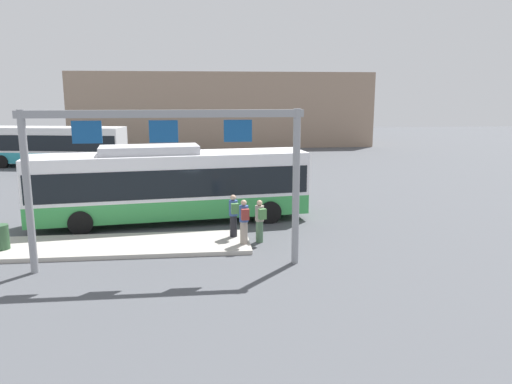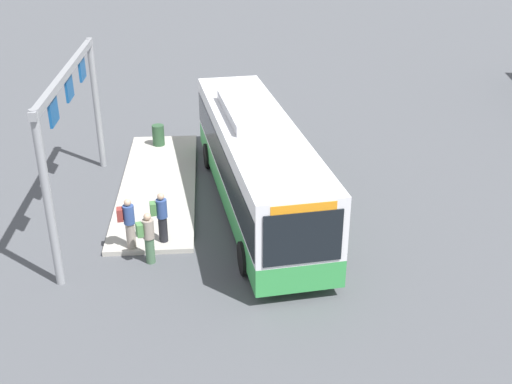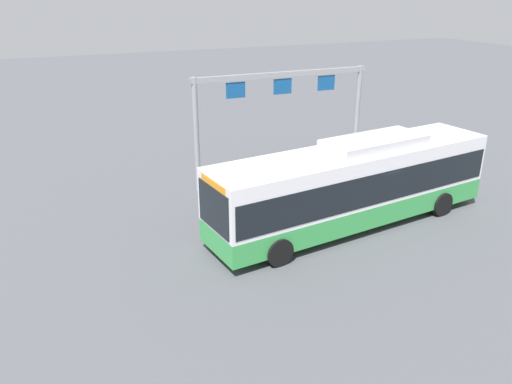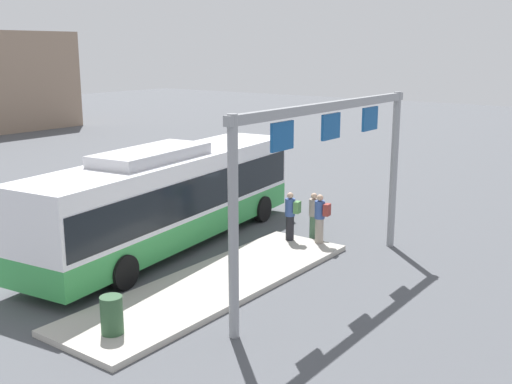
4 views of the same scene
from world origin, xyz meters
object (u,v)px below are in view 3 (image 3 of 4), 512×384
object	(u,v)px
person_boarding	(236,187)
person_waiting_near	(260,183)
person_waiting_mid	(245,177)
trash_bin	(408,163)
bus_main	(354,182)

from	to	relation	value
person_boarding	person_waiting_near	world-z (taller)	person_waiting_near
person_boarding	person_waiting_mid	world-z (taller)	person_waiting_mid
person_boarding	person_waiting_mid	size ratio (longest dim) A/B	1.00
person_waiting_near	trash_bin	distance (m)	8.44
person_boarding	trash_bin	bearing A→B (deg)	73.50
person_boarding	person_waiting_near	size ratio (longest dim) A/B	1.00
person_waiting_near	person_waiting_mid	size ratio (longest dim) A/B	1.00
person_boarding	bus_main	bearing A→B (deg)	26.88
bus_main	trash_bin	xyz separation A→B (m)	(-5.86, -3.81, -1.20)
person_boarding	person_waiting_mid	bearing A→B (deg)	114.96
person_waiting_mid	trash_bin	world-z (taller)	person_waiting_mid
bus_main	person_waiting_mid	world-z (taller)	bus_main
person_waiting_near	trash_bin	bearing A→B (deg)	84.47
bus_main	person_boarding	distance (m)	5.06
bus_main	person_waiting_near	world-z (taller)	bus_main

